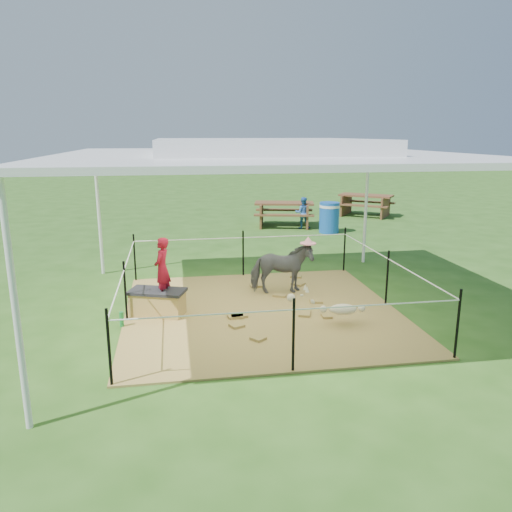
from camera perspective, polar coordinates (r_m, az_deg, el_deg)
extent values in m
plane|color=#2D5919|center=(8.61, 0.67, -6.44)|extent=(90.00, 90.00, 0.00)
cube|color=brown|center=(8.60, 0.67, -6.35)|extent=(4.60, 4.60, 0.03)
cylinder|color=silver|center=(11.19, -17.51, 4.52)|extent=(0.07, 0.07, 2.60)
cylinder|color=silver|center=(11.93, 12.45, 5.38)|extent=(0.07, 0.07, 2.60)
cylinder|color=silver|center=(5.46, -25.79, -5.53)|extent=(0.07, 0.07, 2.60)
cube|color=white|center=(8.09, 0.72, 11.40)|extent=(6.30, 6.30, 0.08)
cube|color=white|center=(8.08, 0.72, 12.46)|extent=(3.30, 3.30, 0.22)
cylinder|color=black|center=(10.53, -13.69, -0.23)|extent=(0.04, 0.04, 1.00)
cylinder|color=black|center=(10.59, -1.48, 0.25)|extent=(0.04, 0.04, 1.00)
cylinder|color=black|center=(11.13, 10.07, 0.70)|extent=(0.04, 0.04, 1.00)
cylinder|color=black|center=(8.37, -14.71, -3.90)|extent=(0.04, 0.04, 1.00)
cylinder|color=black|center=(9.11, 14.76, -2.47)|extent=(0.04, 0.04, 1.00)
cylinder|color=black|center=(6.27, -16.44, -10.08)|extent=(0.04, 0.04, 1.00)
cylinder|color=black|center=(6.38, 4.30, -9.10)|extent=(0.04, 0.04, 1.00)
cylinder|color=black|center=(7.23, 22.05, -7.31)|extent=(0.04, 0.04, 1.00)
cylinder|color=white|center=(10.52, -1.49, 2.11)|extent=(4.50, 0.02, 0.02)
cylinder|color=white|center=(6.25, 4.36, -6.14)|extent=(4.50, 0.02, 0.02)
cylinder|color=white|center=(9.02, 14.90, -0.33)|extent=(0.02, 4.50, 0.02)
cylinder|color=white|center=(8.27, -14.86, -1.59)|extent=(0.02, 4.50, 0.02)
cube|color=#A57F3C|center=(8.53, -11.17, -5.35)|extent=(0.95, 0.69, 0.38)
cube|color=black|center=(8.46, -11.24, -3.98)|extent=(1.02, 0.76, 0.05)
imported|color=#A51024|center=(8.32, -10.71, -0.73)|extent=(0.36, 0.44, 1.03)
cylinder|color=#1C8033|center=(8.17, -15.11, -6.98)|extent=(0.09, 0.09, 0.24)
imported|color=#49494E|center=(9.39, 2.93, -1.45)|extent=(1.17, 0.57, 0.97)
cylinder|color=pink|center=(9.26, 2.98, 1.86)|extent=(0.30, 0.30, 0.14)
cylinder|color=#1752AE|center=(15.58, 8.36, 4.37)|extent=(0.79, 0.79, 0.94)
cube|color=brown|center=(16.55, 3.22, 4.79)|extent=(2.18, 1.78, 0.80)
cube|color=brown|center=(19.10, 12.41, 5.69)|extent=(2.35, 2.24, 0.79)
imported|color=#326DBC|center=(16.19, 5.37, 4.94)|extent=(0.56, 0.48, 1.01)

